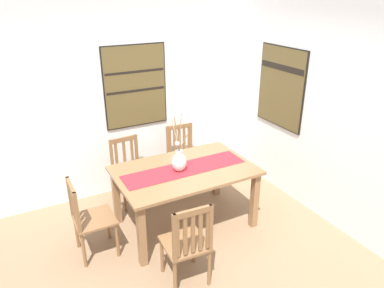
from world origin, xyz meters
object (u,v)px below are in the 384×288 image
(chair_0, at_px, (88,217))
(chair_1, at_px, (129,170))
(centerpiece_vase, at_px, (179,161))
(chair_3, at_px, (183,156))
(chair_2, at_px, (187,243))
(painting_on_back_wall, at_px, (135,86))
(painting_on_side_wall, at_px, (281,87))
(dining_table, at_px, (185,177))

(chair_0, distance_m, chair_1, 1.15)
(centerpiece_vase, relative_size, chair_3, 0.80)
(chair_2, relative_size, chair_3, 1.03)
(chair_0, xyz_separation_m, painting_on_back_wall, (1.04, 1.21, 1.03))
(chair_3, height_order, painting_on_side_wall, painting_on_side_wall)
(centerpiece_vase, bearing_deg, painting_on_back_wall, 92.18)
(dining_table, relative_size, chair_3, 1.75)
(chair_0, xyz_separation_m, painting_on_side_wall, (2.77, 0.27, 1.02))
(chair_0, height_order, painting_on_back_wall, painting_on_back_wall)
(dining_table, relative_size, chair_2, 1.71)
(chair_3, bearing_deg, centerpiece_vase, -119.03)
(centerpiece_vase, xyz_separation_m, chair_1, (-0.33, 0.88, -0.44))
(chair_1, height_order, chair_2, chair_2)
(chair_1, bearing_deg, dining_table, -64.81)
(chair_0, relative_size, painting_on_back_wall, 0.82)
(dining_table, height_order, centerpiece_vase, centerpiece_vase)
(chair_2, distance_m, painting_on_side_wall, 2.55)
(centerpiece_vase, distance_m, chair_1, 1.03)
(chair_2, height_order, painting_on_side_wall, painting_on_side_wall)
(chair_1, distance_m, chair_2, 1.75)
(painting_on_back_wall, relative_size, painting_on_side_wall, 1.03)
(chair_1, relative_size, chair_3, 0.97)
(chair_1, relative_size, painting_on_back_wall, 0.80)
(centerpiece_vase, height_order, chair_1, centerpiece_vase)
(chair_1, bearing_deg, chair_3, 1.87)
(chair_1, xyz_separation_m, painting_on_side_wall, (2.02, -0.59, 1.03))
(chair_3, bearing_deg, painting_on_side_wall, -27.57)
(centerpiece_vase, distance_m, chair_0, 1.16)
(chair_3, xyz_separation_m, painting_on_side_wall, (1.19, -0.62, 1.01))
(centerpiece_vase, height_order, chair_3, centerpiece_vase)
(centerpiece_vase, xyz_separation_m, painting_on_side_wall, (1.69, 0.28, 0.59))
(painting_on_side_wall, bearing_deg, painting_on_back_wall, 151.53)
(chair_3, bearing_deg, painting_on_back_wall, 149.64)
(chair_2, bearing_deg, painting_on_back_wall, 81.75)
(chair_2, relative_size, painting_on_back_wall, 0.84)
(centerpiece_vase, bearing_deg, chair_1, 110.60)
(painting_on_side_wall, bearing_deg, chair_0, -174.39)
(dining_table, bearing_deg, chair_2, -115.59)
(dining_table, xyz_separation_m, chair_1, (-0.40, 0.86, -0.20))
(dining_table, relative_size, centerpiece_vase, 2.21)
(painting_on_back_wall, bearing_deg, dining_table, -84.23)
(dining_table, bearing_deg, centerpiece_vase, -168.71)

